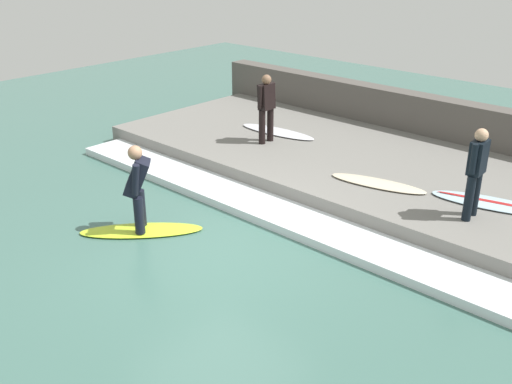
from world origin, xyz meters
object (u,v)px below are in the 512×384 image
object	(u,v)px
surfboard_riding	(142,230)
surfboard_spare	(378,183)
surfer_riding	(138,184)
surfer_waiting_near	(266,105)
surfer_waiting_far	(476,169)
surfboard_waiting_far	(491,203)
surfboard_waiting_near	(277,132)

from	to	relation	value
surfboard_riding	surfboard_spare	distance (m)	4.36
surfer_riding	surfer_waiting_near	world-z (taller)	surfer_waiting_near
surfer_waiting_far	surfboard_waiting_far	bearing A→B (deg)	-5.12
surfer_riding	surfboard_spare	world-z (taller)	surfer_riding
surfer_waiting_near	surfboard_spare	size ratio (longest dim) A/B	0.80
surfboard_waiting_near	surfer_waiting_far	size ratio (longest dim) A/B	1.34
surfer_waiting_far	surfboard_spare	size ratio (longest dim) A/B	0.81
surfer_riding	surfboard_waiting_far	world-z (taller)	surfer_riding
surfboard_waiting_near	surfboard_spare	distance (m)	3.59
surfboard_waiting_near	surfboard_waiting_far	bearing A→B (deg)	-96.09
surfer_waiting_near	surfer_waiting_far	size ratio (longest dim) A/B	1.00
surfboard_riding	surfboard_waiting_near	world-z (taller)	surfboard_waiting_near
surfer_waiting_near	surfboard_waiting_far	distance (m)	5.13
surfer_waiting_far	surfboard_spare	distance (m)	2.02
surfboard_waiting_far	surfboard_spare	distance (m)	1.98
surfboard_riding	surfboard_waiting_far	size ratio (longest dim) A/B	0.91
surfboard_riding	surfer_waiting_far	bearing A→B (deg)	-49.91
surfer_riding	surfboard_waiting_near	size ratio (longest dim) A/B	0.74
surfboard_riding	surfer_waiting_far	distance (m)	5.57
surfboard_riding	surfer_riding	distance (m)	0.85
surfboard_spare	surfboard_waiting_near	bearing A→B (deg)	71.83
surfboard_waiting_near	surfboard_spare	size ratio (longest dim) A/B	1.08
surfer_waiting_far	surfboard_riding	bearing A→B (deg)	130.09
surfboard_riding	surfer_riding	xyz separation A→B (m)	(-0.00, 0.00, 0.85)
surfboard_waiting_near	surfer_waiting_far	xyz separation A→B (m)	(-1.29, -5.25, 0.82)
surfboard_waiting_near	surfboard_riding	bearing A→B (deg)	-167.21
surfer_riding	surfer_waiting_near	distance (m)	4.22
surfer_riding	surfboard_waiting_near	bearing A→B (deg)	12.79
surfer_waiting_far	surfboard_waiting_far	size ratio (longest dim) A/B	0.72
surfer_riding	surfer_waiting_near	xyz separation A→B (m)	(4.12, 0.84, 0.36)
surfer_riding	surfboard_waiting_far	xyz separation A→B (m)	(4.23, -4.22, -0.46)
surfboard_waiting_far	surfboard_spare	size ratio (longest dim) A/B	1.11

